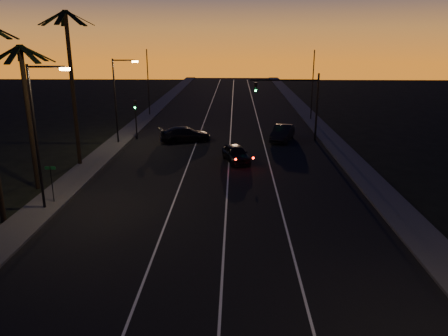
{
  "coord_description": "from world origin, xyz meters",
  "views": [
    {
      "loc": [
        1.05,
        -5.44,
        10.44
      ],
      "look_at": [
        0.39,
        19.52,
        2.98
      ],
      "focal_mm": 35.0,
      "sensor_mm": 36.0,
      "label": 1
    }
  ],
  "objects_px": {
    "right_car": "(283,133)",
    "cross_car": "(185,134)",
    "lead_car": "(236,154)",
    "signal_mast": "(295,95)"
  },
  "relations": [
    {
      "from": "right_car",
      "to": "cross_car",
      "type": "height_order",
      "value": "right_car"
    },
    {
      "from": "lead_car",
      "to": "right_car",
      "type": "height_order",
      "value": "right_car"
    },
    {
      "from": "right_car",
      "to": "cross_car",
      "type": "xyz_separation_m",
      "value": [
        -10.18,
        -0.77,
        -0.04
      ]
    },
    {
      "from": "signal_mast",
      "to": "cross_car",
      "type": "height_order",
      "value": "signal_mast"
    },
    {
      "from": "lead_car",
      "to": "signal_mast",
      "type": "bearing_deg",
      "value": 55.03
    },
    {
      "from": "signal_mast",
      "to": "lead_car",
      "type": "relative_size",
      "value": 1.38
    },
    {
      "from": "right_car",
      "to": "lead_car",
      "type": "bearing_deg",
      "value": -120.34
    },
    {
      "from": "signal_mast",
      "to": "lead_car",
      "type": "bearing_deg",
      "value": -124.97
    },
    {
      "from": "signal_mast",
      "to": "lead_car",
      "type": "xyz_separation_m",
      "value": [
        -6.02,
        -8.61,
        -4.03
      ]
    },
    {
      "from": "lead_car",
      "to": "cross_car",
      "type": "xyz_separation_m",
      "value": [
        -5.28,
        7.61,
        0.04
      ]
    }
  ]
}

